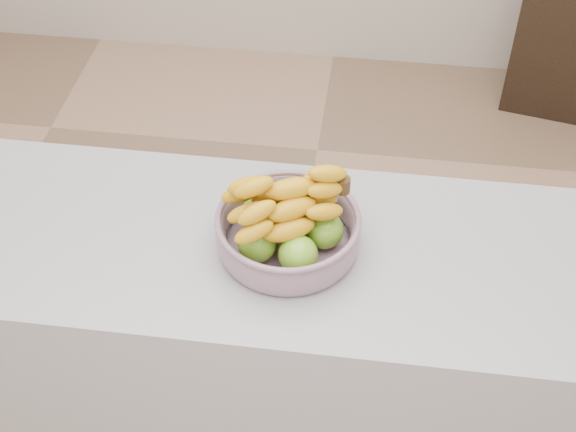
% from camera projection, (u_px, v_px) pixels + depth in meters
% --- Properties ---
extents(ground, '(4.00, 4.00, 0.00)m').
position_uv_depth(ground, '(278.00, 381.00, 2.68)').
color(ground, '#A37D64').
rests_on(ground, ground).
extents(counter, '(2.00, 0.60, 0.90)m').
position_uv_depth(counter, '(265.00, 358.00, 2.21)').
color(counter, '#9A9BA2').
rests_on(counter, ground).
extents(cabinet, '(0.53, 0.46, 0.84)m').
position_uv_depth(cabinet, '(575.00, 20.00, 3.56)').
color(cabinet, black).
rests_on(cabinet, ground).
extents(fruit_bowl, '(0.34, 0.34, 0.21)m').
position_uv_depth(fruit_bowl, '(288.00, 227.00, 1.84)').
color(fruit_bowl, '#878EA2').
rests_on(fruit_bowl, counter).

